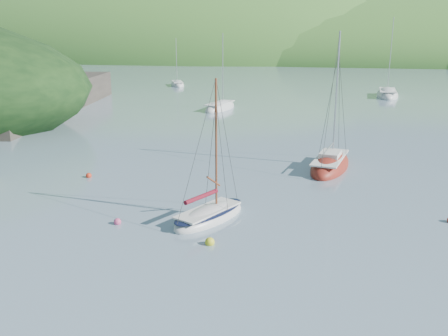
% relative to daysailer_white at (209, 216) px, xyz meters
% --- Properties ---
extents(ground, '(700.00, 700.00, 0.00)m').
position_rel_daysailer_white_xyz_m(ground, '(-1.61, -4.11, -0.20)').
color(ground, slate).
rests_on(ground, ground).
extents(shoreline_hills, '(690.00, 135.00, 56.00)m').
position_rel_daysailer_white_xyz_m(shoreline_hills, '(-11.27, 168.31, -0.20)').
color(shoreline_hills, '#30712B').
rests_on(shoreline_hills, ground).
extents(daysailer_white, '(3.97, 5.61, 8.12)m').
position_rel_daysailer_white_xyz_m(daysailer_white, '(0.00, 0.00, 0.00)').
color(daysailer_white, silver).
rests_on(daysailer_white, ground).
extents(sloop_red, '(3.60, 7.54, 10.72)m').
position_rel_daysailer_white_xyz_m(sloop_red, '(6.12, 11.99, 0.01)').
color(sloop_red, maroon).
rests_on(sloop_red, ground).
extents(distant_sloop_a, '(3.77, 7.53, 10.27)m').
position_rel_daysailer_white_xyz_m(distant_sloop_a, '(-8.40, 37.17, -0.02)').
color(distant_sloop_a, silver).
rests_on(distant_sloop_a, ground).
extents(distant_sloop_b, '(3.48, 8.98, 12.64)m').
position_rel_daysailer_white_xyz_m(distant_sloop_b, '(13.44, 54.89, 0.01)').
color(distant_sloop_b, silver).
rests_on(distant_sloop_b, ground).
extents(distant_sloop_c, '(4.63, 6.68, 9.03)m').
position_rel_daysailer_white_xyz_m(distant_sloop_c, '(-22.26, 61.74, -0.03)').
color(distant_sloop_c, silver).
rests_on(distant_sloop_c, ground).
extents(mooring_buoys, '(23.41, 9.33, 0.47)m').
position_rel_daysailer_white_xyz_m(mooring_buoys, '(0.78, 0.54, -0.08)').
color(mooring_buoys, yellow).
rests_on(mooring_buoys, ground).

